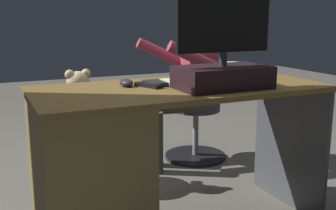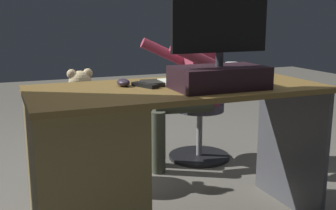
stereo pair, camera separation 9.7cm
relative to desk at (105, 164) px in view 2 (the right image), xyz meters
name	(u,v)px [view 2 (the right image)]	position (x,y,z in m)	size (l,w,h in m)	color
ground_plane	(153,198)	(-0.37, -0.37, -0.39)	(10.00, 10.00, 0.00)	#636056
desk	(105,164)	(0.00, 0.00, 0.00)	(1.41, 0.65, 0.74)	brown
monitor	(219,63)	(-0.52, 0.13, 0.46)	(0.48, 0.25, 0.46)	black
keyboard	(184,81)	(-0.44, -0.08, 0.35)	(0.42, 0.14, 0.02)	black
computer_mouse	(123,82)	(-0.13, -0.10, 0.36)	(0.06, 0.10, 0.04)	#2C222F
cup	(233,71)	(-0.73, -0.10, 0.39)	(0.08, 0.08, 0.09)	white
tv_remote	(145,85)	(-0.22, -0.04, 0.35)	(0.04, 0.15, 0.02)	black
notebook_binder	(190,84)	(-0.42, 0.03, 0.35)	(0.22, 0.30, 0.02)	silver
office_chair_teddy	(83,149)	(-0.04, -0.75, -0.16)	(0.49, 0.49, 0.43)	black
teddy_bear	(81,96)	(-0.04, -0.76, 0.18)	(0.22, 0.22, 0.32)	#CFB787
visitor_chair	(200,128)	(-0.95, -0.91, -0.15)	(0.46, 0.46, 0.43)	black
person	(190,73)	(-0.86, -0.89, 0.27)	(0.60, 0.54, 1.16)	#953247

